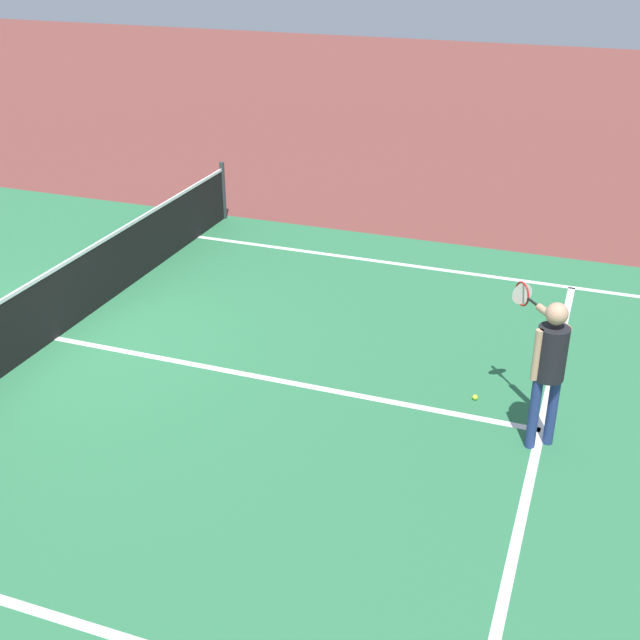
# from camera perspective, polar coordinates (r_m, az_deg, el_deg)

# --- Properties ---
(ground_plane) EXTENTS (60.00, 60.00, 0.00)m
(ground_plane) POSITION_cam_1_polar(r_m,az_deg,el_deg) (11.64, -17.83, -1.23)
(ground_plane) COLOR brown
(court_surface_inbounds) EXTENTS (10.62, 24.40, 0.00)m
(court_surface_inbounds) POSITION_cam_1_polar(r_m,az_deg,el_deg) (11.64, -17.83, -1.22)
(court_surface_inbounds) COLOR #2D7247
(court_surface_inbounds) RESTS_ON ground_plane
(line_sideline_right) EXTENTS (0.10, 11.89, 0.01)m
(line_sideline_right) POSITION_cam_1_polar(r_m,az_deg,el_deg) (13.18, 15.09, 2.47)
(line_sideline_right) COLOR white
(line_sideline_right) RESTS_ON ground_plane
(line_service_near) EXTENTS (8.22, 0.10, 0.01)m
(line_service_near) POSITION_cam_1_polar(r_m,az_deg,el_deg) (9.52, 15.03, -7.38)
(line_service_near) COLOR white
(line_service_near) RESTS_ON ground_plane
(line_center_service) EXTENTS (0.10, 6.40, 0.01)m
(line_center_service) POSITION_cam_1_polar(r_m,az_deg,el_deg) (10.14, -3.16, -4.15)
(line_center_service) COLOR white
(line_center_service) RESTS_ON ground_plane
(net) EXTENTS (10.43, 0.09, 1.07)m
(net) POSITION_cam_1_polar(r_m,az_deg,el_deg) (11.43, -18.17, 0.96)
(net) COLOR #33383D
(net) RESTS_ON ground_plane
(player_near) EXTENTS (1.11, 0.70, 1.69)m
(player_near) POSITION_cam_1_polar(r_m,az_deg,el_deg) (8.77, 15.59, -2.55)
(player_near) COLOR navy
(player_near) RESTS_ON ground_plane
(tennis_ball_mid_court) EXTENTS (0.07, 0.07, 0.07)m
(tennis_ball_mid_court) POSITION_cam_1_polar(r_m,az_deg,el_deg) (9.89, 10.69, -5.28)
(tennis_ball_mid_court) COLOR #CCE033
(tennis_ball_mid_court) RESTS_ON ground_plane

